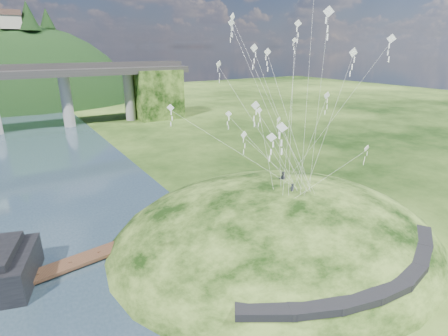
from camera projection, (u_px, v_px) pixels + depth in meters
ground at (222, 268)px, 31.28m from camera, size 320.00×320.00×0.00m
grass_hill at (275, 247)px, 37.39m from camera, size 36.00×32.00×13.00m
footpath at (372, 279)px, 26.55m from camera, size 22.29×5.84×0.83m
wooden_dock at (99, 253)px, 32.82m from camera, size 12.39×3.61×0.87m
kite_flyers at (285, 174)px, 37.81m from camera, size 2.57×4.14×1.75m
kite_swarm at (276, 73)px, 33.34m from camera, size 17.57×17.14×18.37m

